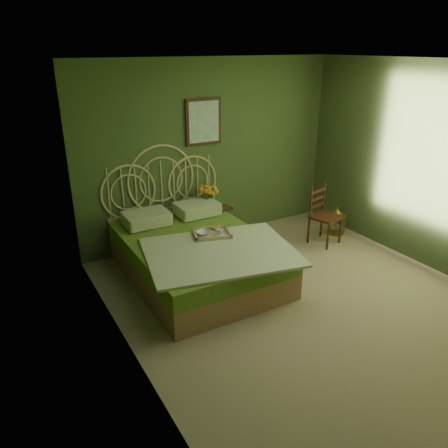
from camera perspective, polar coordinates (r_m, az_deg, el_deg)
floor at (r=5.17m, az=10.62°, el=-10.12°), size 4.50×4.50×0.00m
ceiling at (r=4.38m, az=13.17°, el=19.97°), size 4.50×4.50×0.00m
wall_back at (r=6.39m, az=-1.71°, el=9.35°), size 4.00×0.00×4.00m
wall_left at (r=3.67m, az=-12.52°, el=-1.38°), size 0.00×4.50×4.50m
wall_right at (r=6.08m, az=26.19°, el=6.38°), size 0.00×4.50×4.50m
wall_art at (r=6.22m, az=-2.69°, el=13.20°), size 0.54×0.04×0.64m
bed at (r=5.51m, az=-3.73°, el=-3.73°), size 1.90×2.40×1.49m
nightstand at (r=6.30m, az=-1.90°, el=0.02°), size 0.48×0.48×0.95m
chair at (r=6.56m, az=12.77°, el=1.68°), size 0.47×0.47×0.87m
birdcage at (r=6.99m, az=14.45°, el=0.33°), size 0.27×0.27×0.41m
book_lower at (r=6.31m, az=-0.56°, el=1.91°), size 0.23×0.28×0.02m
book_upper at (r=6.30m, az=-0.56°, el=2.07°), size 0.20×0.24×0.02m
cereal_bowl at (r=5.39m, az=-2.79°, el=-1.17°), size 0.18×0.18×0.04m
coffee_cup at (r=5.37m, az=-0.55°, el=-1.03°), size 0.09×0.09×0.07m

